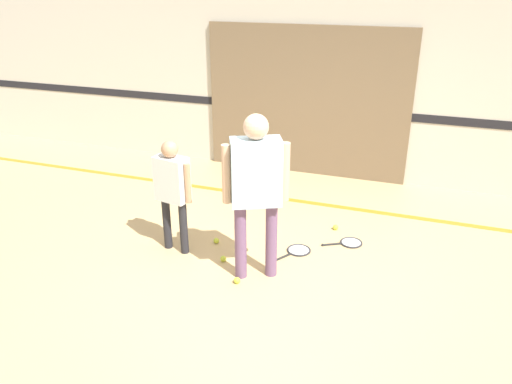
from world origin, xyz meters
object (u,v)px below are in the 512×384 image
at_px(tennis_ball_stray_right, 223,259).
at_px(tennis_ball_by_spare_racket, 336,227).
at_px(racket_spare_on_floor, 349,243).
at_px(tennis_ball_near_instructor, 237,280).
at_px(person_student_left, 172,185).
at_px(tennis_ball_stray_left, 216,241).
at_px(racket_second_spare, 297,251).
at_px(person_instructor, 256,181).

bearing_deg(tennis_ball_stray_right, tennis_ball_by_spare_racket, 48.78).
relative_size(racket_spare_on_floor, tennis_ball_near_instructor, 7.54).
bearing_deg(tennis_ball_stray_right, person_student_left, 174.22).
xyz_separation_m(tennis_ball_near_instructor, tennis_ball_stray_left, (-0.54, 0.69, 0.00)).
bearing_deg(tennis_ball_by_spare_racket, tennis_ball_stray_right, -131.22).
relative_size(person_student_left, tennis_ball_stray_right, 19.72).
bearing_deg(racket_second_spare, tennis_ball_stray_left, -50.86).
distance_m(racket_spare_on_floor, tennis_ball_by_spare_racket, 0.37).
xyz_separation_m(tennis_ball_by_spare_racket, tennis_ball_stray_left, (-1.25, -0.81, 0.00)).
bearing_deg(tennis_ball_stray_right, racket_spare_on_floor, 35.01).
bearing_deg(tennis_ball_stray_right, tennis_ball_stray_left, 124.19).
xyz_separation_m(racket_spare_on_floor, tennis_ball_stray_left, (-1.47, -0.52, 0.02)).
xyz_separation_m(tennis_ball_by_spare_racket, tennis_ball_stray_right, (-1.01, -1.16, 0.00)).
height_order(person_instructor, tennis_ball_stray_right, person_instructor).
distance_m(person_instructor, racket_spare_on_floor, 1.66).
xyz_separation_m(racket_spare_on_floor, tennis_ball_stray_right, (-1.24, -0.87, 0.02)).
bearing_deg(racket_spare_on_floor, person_instructor, 21.75).
distance_m(person_student_left, tennis_ball_near_instructor, 1.26).
xyz_separation_m(racket_second_spare, tennis_ball_near_instructor, (-0.41, -0.83, 0.02)).
bearing_deg(person_instructor, tennis_ball_stray_left, 118.13).
distance_m(racket_spare_on_floor, tennis_ball_stray_right, 1.51).
height_order(racket_spare_on_floor, racket_second_spare, same).
bearing_deg(person_student_left, person_instructor, -0.20).
distance_m(racket_second_spare, tennis_ball_by_spare_racket, 0.74).
bearing_deg(tennis_ball_stray_left, person_student_left, -141.91).
relative_size(person_student_left, racket_second_spare, 2.56).
distance_m(person_student_left, racket_second_spare, 1.59).
bearing_deg(person_instructor, tennis_ball_stray_right, 136.60).
height_order(racket_second_spare, tennis_ball_near_instructor, tennis_ball_near_instructor).
relative_size(racket_spare_on_floor, tennis_ball_stray_left, 7.54).
bearing_deg(tennis_ball_by_spare_racket, racket_spare_on_floor, -52.76).
relative_size(tennis_ball_by_spare_racket, tennis_ball_stray_left, 1.00).
relative_size(racket_spare_on_floor, tennis_ball_by_spare_racket, 7.54).
relative_size(person_student_left, racket_spare_on_floor, 2.61).
relative_size(person_instructor, racket_spare_on_floor, 3.46).
bearing_deg(person_student_left, tennis_ball_by_spare_racket, 44.70).
bearing_deg(racket_spare_on_floor, person_student_left, -5.82).
bearing_deg(tennis_ball_stray_left, tennis_ball_stray_right, -55.81).
xyz_separation_m(person_instructor, tennis_ball_near_instructor, (-0.13, -0.21, -1.03)).
height_order(racket_spare_on_floor, tennis_ball_stray_left, tennis_ball_stray_left).
relative_size(person_instructor, tennis_ball_stray_left, 26.14).
bearing_deg(racket_spare_on_floor, tennis_ball_by_spare_racket, -82.19).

